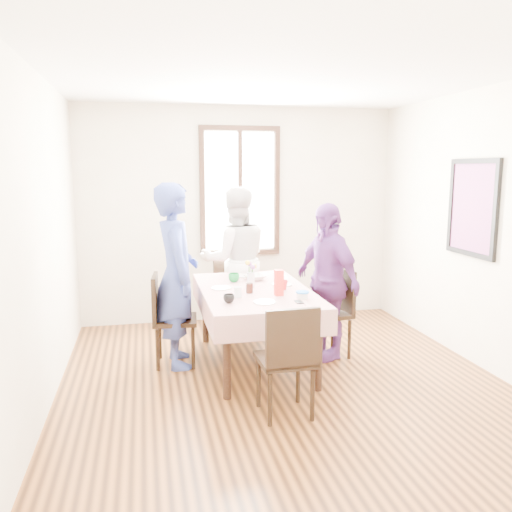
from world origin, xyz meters
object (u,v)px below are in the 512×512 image
person_far (235,260)px  chair_right (327,313)px  dining_table (255,327)px  person_left (176,275)px  chair_far (235,293)px  chair_left (175,320)px  person_right (326,281)px  chair_near (285,359)px

person_far → chair_right: bearing=125.1°
chair_right → person_far: (-0.77, 1.05, 0.41)m
dining_table → person_left: bearing=168.5°
dining_table → chair_far: size_ratio=1.80×
chair_left → person_far: 1.29m
person_left → person_right: (1.51, -0.10, -0.10)m
chair_left → person_left: size_ratio=0.50×
chair_right → person_far: bearing=26.7°
chair_left → chair_right: bearing=91.7°
person_left → chair_left: bearing=86.6°
person_far → person_right: (0.75, -1.05, -0.06)m
person_far → chair_far: bearing=-91.3°
person_left → chair_near: bearing=-152.9°
dining_table → chair_right: size_ratio=1.80×
chair_right → chair_near: (-0.77, -1.18, 0.00)m
chair_left → person_far: bearing=146.3°
dining_table → chair_left: size_ratio=1.80×
dining_table → person_right: size_ratio=1.03×
chair_left → person_left: 0.45m
person_right → dining_table: bearing=-104.2°
chair_left → person_right: size_ratio=0.57×
chair_far → person_right: 1.36m
chair_right → dining_table: bearing=84.2°
person_left → person_far: bearing=-41.8°
chair_left → person_right: person_right is taller
chair_left → chair_far: same height
person_left → person_right: person_left is taller
dining_table → person_right: (0.75, 0.05, 0.42)m
chair_right → person_left: bearing=76.6°
dining_table → person_far: person_far is taller
chair_left → chair_right: same height
chair_right → chair_near: same height
chair_near → chair_left: bearing=119.0°
chair_left → chair_near: bearing=36.7°
dining_table → chair_near: 1.13m
person_left → dining_table: bearing=-104.9°
chair_far → person_left: bearing=42.5°
chair_near → chair_far: bearing=87.8°
person_right → chair_right: bearing=71.9°
chair_right → person_right: (-0.02, -0.00, 0.34)m
chair_far → chair_left: bearing=41.8°
chair_near → person_left: 1.55m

